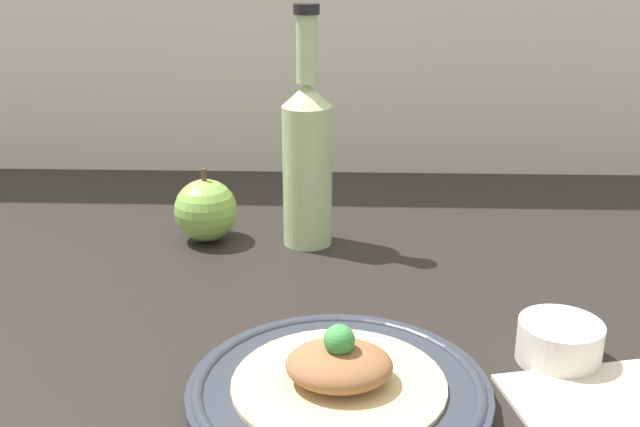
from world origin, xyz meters
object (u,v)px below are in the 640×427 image
Objects in this scene: cider_bottle at (307,157)px; plated_food at (339,370)px; apple at (206,210)px; dipping_bowl at (559,342)px; plate at (339,391)px.

plated_food is at bearing -82.86° from cider_bottle.
apple reaches higher than plated_food.
apple is 1.25× the size of dipping_bowl.
cider_bottle is (-4.38, 35.01, 8.20)cm from plated_food.
plate is 2.65× the size of apple.
apple is at bearing 142.86° from dipping_bowl.
cider_bottle reaches higher than plated_food.
cider_bottle is at bearing -1.92° from apple.
dipping_bowl is (19.86, 7.28, 0.91)cm from plate.
apple is (-17.32, 35.45, 2.99)cm from plate.
cider_bottle reaches higher than dipping_bowl.
dipping_bowl is at bearing -48.84° from cider_bottle.
apple reaches higher than dipping_bowl.
cider_bottle is (-4.38, 35.01, 10.20)cm from plate.
plate is 36.73cm from cider_bottle.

